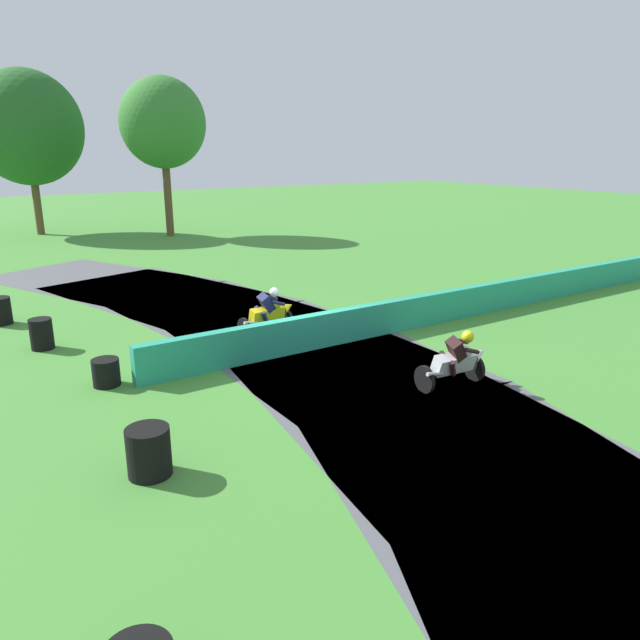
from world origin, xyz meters
TOP-DOWN VIEW (x-y plane):
  - ground_plane at (0.00, 0.00)m, footprint 120.00×120.00m
  - track_asphalt at (-1.11, -0.00)m, footprint 9.57×33.32m
  - safety_barrier at (5.59, 0.02)m, footprint 20.23×0.36m
  - motorcycle_lead_white at (1.30, -3.89)m, footprint 1.70×0.91m
  - motorcycle_chase_yellow at (-0.26, 1.65)m, footprint 1.68×0.86m
  - tire_stack_mid_a at (-5.38, -3.79)m, footprint 0.69×0.69m
  - tire_stack_mid_b at (-5.01, 0.37)m, footprint 0.59×0.59m
  - tire_stack_far at (-5.76, 3.80)m, footprint 0.57×0.57m
  - tire_stack_extra_a at (-6.41, 6.90)m, footprint 0.65×0.65m
  - tree_far_left at (-2.23, 26.79)m, footprint 6.17×6.17m
  - tree_far_right at (4.11, 21.97)m, footprint 4.80×4.80m

SIDE VIEW (x-z plane):
  - ground_plane at x=0.00m, z-range 0.00..0.00m
  - track_asphalt at x=-1.11m, z-range 0.00..0.01m
  - tire_stack_mid_b at x=-5.01m, z-range 0.00..0.60m
  - tire_stack_far at x=-5.76m, z-range 0.00..0.80m
  - tire_stack_extra_a at x=-6.41m, z-range 0.00..0.80m
  - tire_stack_mid_a at x=-5.38m, z-range 0.00..0.80m
  - safety_barrier at x=5.59m, z-range 0.00..0.90m
  - motorcycle_lead_white at x=1.30m, z-range -0.08..1.34m
  - motorcycle_chase_yellow at x=-0.26m, z-range -0.07..1.36m
  - tree_far_left at x=-2.23m, z-range 1.43..10.79m
  - tree_far_right at x=4.11m, z-range 1.90..10.79m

